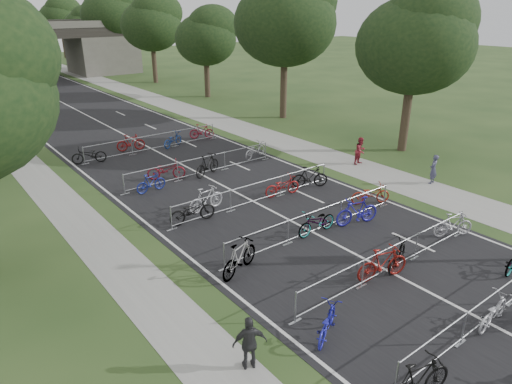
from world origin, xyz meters
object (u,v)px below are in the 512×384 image
Objects in this scene: pedestrian_a at (433,169)px; pedestrian_b at (360,151)px; overpass_bridge at (12,51)px; pedestrian_c at (250,343)px.

pedestrian_b reaches higher than pedestrian_a.
pedestrian_b is at bearing -96.10° from pedestrian_a.
overpass_bridge is 19.66× the size of pedestrian_c.
overpass_bridge reaches higher than pedestrian_b.
pedestrian_a is 0.97× the size of pedestrian_b.
pedestrian_a reaches higher than pedestrian_c.
pedestrian_b is (8.55, -49.17, -2.71)m from overpass_bridge.
pedestrian_c is at bearing -156.37° from pedestrian_b.
overpass_bridge is 54.52m from pedestrian_a.
overpass_bridge is 58.89m from pedestrian_c.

